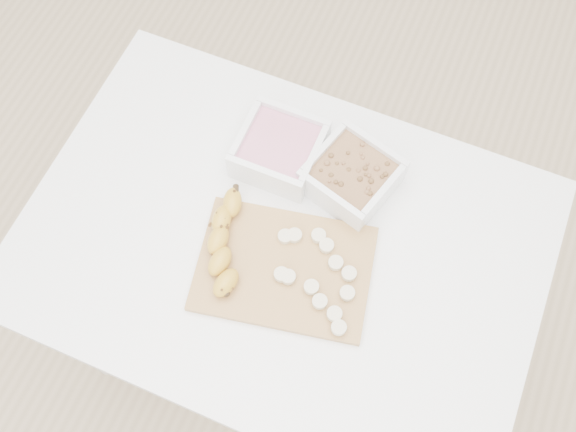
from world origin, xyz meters
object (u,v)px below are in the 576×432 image
at_px(bowl_yogurt, 280,149).
at_px(banana, 225,244).
at_px(table, 282,259).
at_px(cutting_board, 284,268).
at_px(bowl_granola, 352,176).

height_order(bowl_yogurt, banana, bowl_yogurt).
distance_m(bowl_yogurt, banana, 0.23).
distance_m(table, cutting_board, 0.12).
relative_size(bowl_yogurt, bowl_granola, 0.82).
bearing_deg(cutting_board, bowl_yogurt, 115.05).
height_order(bowl_granola, banana, bowl_granola).
relative_size(table, cutting_board, 3.08).
bearing_deg(bowl_granola, cutting_board, -103.41).
relative_size(table, bowl_granola, 5.14).
xyz_separation_m(table, cutting_board, (0.03, -0.05, 0.10)).
height_order(bowl_yogurt, bowl_granola, bowl_yogurt).
distance_m(bowl_granola, cutting_board, 0.23).
bearing_deg(banana, table, 23.15).
bearing_deg(table, banana, -147.80).
relative_size(bowl_yogurt, banana, 0.75).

